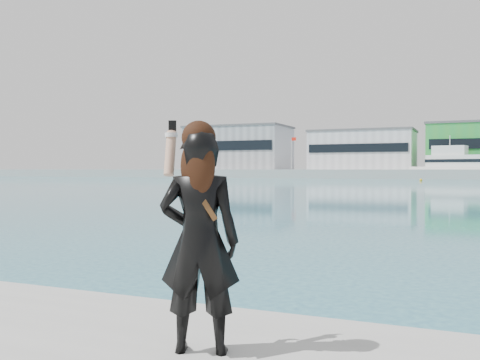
# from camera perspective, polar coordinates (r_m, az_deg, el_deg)

# --- Properties ---
(far_quay) EXTENTS (320.00, 40.00, 2.00)m
(far_quay) POSITION_cam_1_polar(r_m,az_deg,el_deg) (133.42, 22.46, 0.62)
(far_quay) COLOR #9E9E99
(far_quay) RESTS_ON ground
(warehouse_grey_left) EXTENTS (26.52, 16.36, 11.50)m
(warehouse_grey_left) POSITION_cam_1_polar(r_m,az_deg,el_deg) (143.36, -0.13, 3.44)
(warehouse_grey_left) COLOR gray
(warehouse_grey_left) RESTS_ON far_quay
(warehouse_white) EXTENTS (24.48, 15.35, 9.50)m
(warehouse_white) POSITION_cam_1_polar(r_m,az_deg,el_deg) (133.65, 12.97, 3.15)
(warehouse_white) COLOR silver
(warehouse_white) RESTS_ON far_quay
(flagpole_left) EXTENTS (1.28, 0.16, 8.00)m
(flagpole_left) POSITION_cam_1_polar(r_m,az_deg,el_deg) (130.75, 5.54, 3.12)
(flagpole_left) COLOR silver
(flagpole_left) RESTS_ON far_quay
(motor_yacht) EXTENTS (20.14, 9.30, 9.07)m
(motor_yacht) POSITION_cam_1_polar(r_m,az_deg,el_deg) (118.47, 22.21, 1.31)
(motor_yacht) COLOR white
(motor_yacht) RESTS_ON ground
(buoy_far) EXTENTS (0.50, 0.50, 0.50)m
(buoy_far) POSITION_cam_1_polar(r_m,az_deg,el_deg) (99.11, 18.74, -0.09)
(buoy_far) COLOR #F6AF0C
(buoy_far) RESTS_ON ground
(woman) EXTENTS (0.64, 0.52, 1.60)m
(woman) POSITION_cam_1_polar(r_m,az_deg,el_deg) (3.67, -4.38, -5.78)
(woman) COLOR black
(woman) RESTS_ON near_quay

